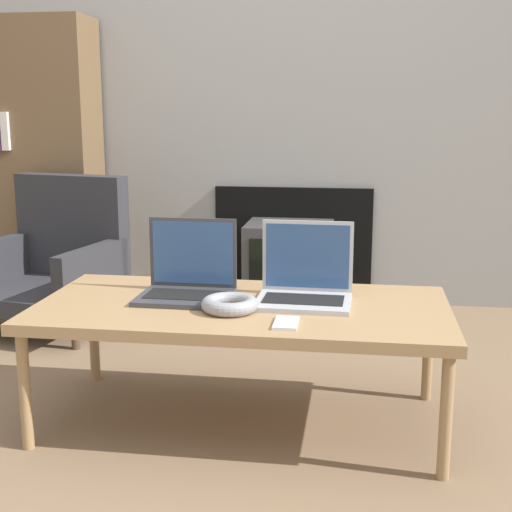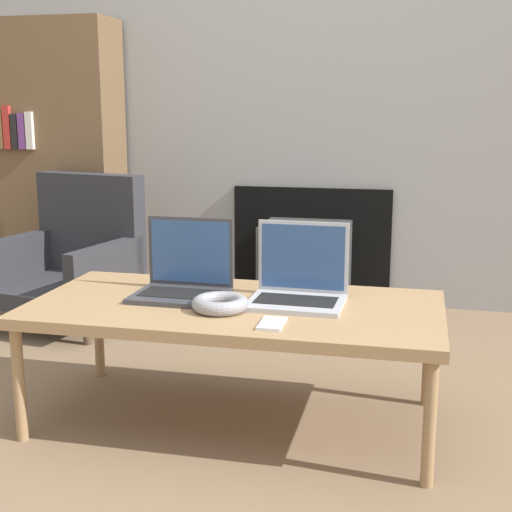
{
  "view_description": "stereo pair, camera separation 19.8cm",
  "coord_description": "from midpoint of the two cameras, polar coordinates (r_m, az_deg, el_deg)",
  "views": [
    {
      "loc": [
        0.37,
        -1.81,
        1.02
      ],
      "look_at": [
        0.0,
        0.65,
        0.5
      ],
      "focal_mm": 50.0,
      "sensor_mm": 36.0,
      "label": 1
    },
    {
      "loc": [
        0.56,
        -1.77,
        1.02
      ],
      "look_at": [
        0.0,
        0.65,
        0.5
      ],
      "focal_mm": 50.0,
      "sensor_mm": 36.0,
      "label": 2
    }
  ],
  "objects": [
    {
      "name": "ground_plane",
      "position": [
        2.11,
        -5.54,
        -17.09
      ],
      "size": [
        14.0,
        14.0,
        0.0
      ],
      "primitive_type": "plane",
      "color": "#7A6047"
    },
    {
      "name": "wall_back",
      "position": [
        3.76,
        1.42,
        15.89
      ],
      "size": [
        7.0,
        0.08,
        2.6
      ],
      "color": "#999999",
      "rests_on": "ground_plane"
    },
    {
      "name": "table",
      "position": [
        2.29,
        -3.59,
        -4.6
      ],
      "size": [
        1.31,
        0.64,
        0.4
      ],
      "color": "#9E7A51",
      "rests_on": "ground_plane"
    },
    {
      "name": "laptop_left",
      "position": [
        2.38,
        -7.84,
        -1.91
      ],
      "size": [
        0.3,
        0.24,
        0.25
      ],
      "rotation": [
        0.0,
        0.0,
        -0.01
      ],
      "color": "#38383D",
      "rests_on": "table"
    },
    {
      "name": "laptop_right",
      "position": [
        2.3,
        1.49,
        -2.26
      ],
      "size": [
        0.31,
        0.24,
        0.25
      ],
      "rotation": [
        0.0,
        0.0,
        -0.02
      ],
      "color": "#B2B2B7",
      "rests_on": "table"
    },
    {
      "name": "headphones",
      "position": [
        2.2,
        -4.7,
        -3.9
      ],
      "size": [
        0.18,
        0.18,
        0.04
      ],
      "color": "gray",
      "rests_on": "table"
    },
    {
      "name": "phone",
      "position": [
        2.06,
        -0.32,
        -5.42
      ],
      "size": [
        0.07,
        0.12,
        0.01
      ],
      "color": "silver",
      "rests_on": "table"
    },
    {
      "name": "tv",
      "position": [
        3.61,
        1.1,
        -0.91
      ],
      "size": [
        0.43,
        0.37,
        0.45
      ],
      "color": "#383838",
      "rests_on": "ground_plane"
    },
    {
      "name": "armchair",
      "position": [
        3.51,
        -17.22,
        -0.29
      ],
      "size": [
        0.68,
        0.69,
        0.7
      ],
      "rotation": [
        0.0,
        0.0,
        -0.21
      ],
      "color": "#2D2D33",
      "rests_on": "ground_plane"
    },
    {
      "name": "bookshelf",
      "position": [
        3.97,
        -18.77,
        7.08
      ],
      "size": [
        0.67,
        0.32,
        1.47
      ],
      "color": "brown",
      "rests_on": "ground_plane"
    }
  ]
}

